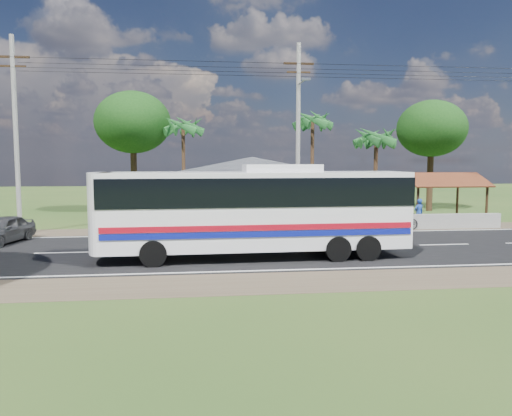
{
  "coord_description": "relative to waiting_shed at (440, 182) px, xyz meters",
  "views": [
    {
      "loc": [
        -3.07,
        -22.9,
        4.14
      ],
      "look_at": [
        -0.19,
        1.0,
        1.84
      ],
      "focal_mm": 35.0,
      "sensor_mm": 36.0,
      "label": 1
    }
  ],
  "objects": [
    {
      "name": "palm_far",
      "position": [
        -17.0,
        7.5,
        3.95
      ],
      "size": [
        2.8,
        2.8,
        7.7
      ],
      "color": "#47301E",
      "rests_on": "ground"
    },
    {
      "name": "small_car",
      "position": [
        -25.73,
        -5.42,
        -2.03
      ],
      "size": [
        2.53,
        4.36,
        1.4
      ],
      "primitive_type": "imported",
      "rotation": [
        0.0,
        0.0,
        -0.23
      ],
      "color": "#2F3032",
      "rests_on": "ground"
    },
    {
      "name": "coach_bus",
      "position": [
        -13.53,
        -10.66,
        -0.46
      ],
      "size": [
        12.86,
        3.01,
        3.97
      ],
      "rotation": [
        0.0,
        0.0,
        0.02
      ],
      "color": "white",
      "rests_on": "ground"
    },
    {
      "name": "waiting_shed",
      "position": [
        0.0,
        0.0,
        0.0
      ],
      "size": [
        5.2,
        4.48,
        3.35
      ],
      "color": "#332212",
      "rests_on": "ground"
    },
    {
      "name": "house",
      "position": [
        -12.0,
        4.5,
        -0.09
      ],
      "size": [
        12.4,
        10.0,
        5.0
      ],
      "color": "tan",
      "rests_on": "ground"
    },
    {
      "name": "palm_near",
      "position": [
        -3.5,
        2.5,
        2.98
      ],
      "size": [
        2.8,
        2.8,
        6.7
      ],
      "color": "#47301E",
      "rests_on": "ground"
    },
    {
      "name": "concrete_barrier",
      "position": [
        -1.0,
        -2.9,
        -2.28
      ],
      "size": [
        7.0,
        0.3,
        0.9
      ],
      "primitive_type": "cube",
      "color": "#9E9E99",
      "rests_on": "ground"
    },
    {
      "name": "ground",
      "position": [
        -13.0,
        -8.5,
        -2.73
      ],
      "size": [
        120.0,
        120.0,
        0.0
      ],
      "primitive_type": "plane",
      "color": "#2A4A1A",
      "rests_on": "ground"
    },
    {
      "name": "road",
      "position": [
        -13.0,
        -8.5,
        -2.72
      ],
      "size": [
        120.0,
        16.0,
        0.03
      ],
      "color": "black",
      "rests_on": "ground"
    },
    {
      "name": "motorcycle",
      "position": [
        -3.84,
        -3.24,
        -2.22
      ],
      "size": [
        2.02,
        0.97,
        1.02
      ],
      "primitive_type": "imported",
      "rotation": [
        0.0,
        0.0,
        1.73
      ],
      "color": "black",
      "rests_on": "ground"
    },
    {
      "name": "person",
      "position": [
        -2.36,
        -2.1,
        -1.84
      ],
      "size": [
        0.75,
        0.6,
        1.78
      ],
      "primitive_type": "imported",
      "rotation": [
        0.0,
        0.0,
        3.44
      ],
      "color": "navy",
      "rests_on": "ground"
    },
    {
      "name": "tree_behind_shed",
      "position": [
        3.0,
        7.5,
        3.95
      ],
      "size": [
        5.6,
        5.6,
        9.02
      ],
      "color": "#47301E",
      "rests_on": "ground"
    },
    {
      "name": "utility_poles",
      "position": [
        -10.33,
        -2.01,
        3.04
      ],
      "size": [
        32.8,
        2.22,
        11.0
      ],
      "color": "#9E9E99",
      "rests_on": "ground"
    },
    {
      "name": "tree_behind_house",
      "position": [
        -21.0,
        9.5,
        4.39
      ],
      "size": [
        6.0,
        6.0,
        9.61
      ],
      "color": "#47301E",
      "rests_on": "ground"
    },
    {
      "name": "palm_mid",
      "position": [
        -7.0,
        7.0,
        4.43
      ],
      "size": [
        2.8,
        2.8,
        8.2
      ],
      "color": "#47301E",
      "rests_on": "ground"
    }
  ]
}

